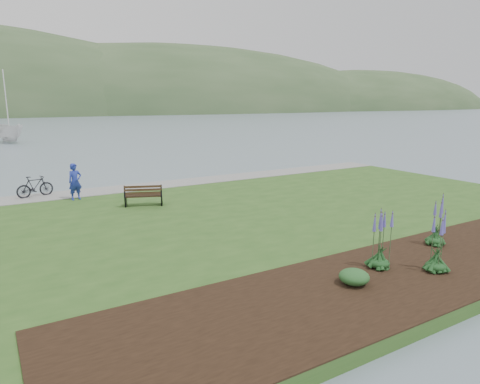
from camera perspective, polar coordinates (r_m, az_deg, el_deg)
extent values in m
plane|color=slate|center=(20.52, -3.29, -3.31)|extent=(600.00, 600.00, 0.00)
cube|color=#2C511C|center=(18.79, -0.45, -4.12)|extent=(34.00, 20.00, 0.40)
cube|color=gray|center=(26.58, -10.24, 0.99)|extent=(34.00, 2.20, 0.03)
cube|color=black|center=(15.26, 25.24, -8.33)|extent=(24.00, 4.40, 0.04)
cube|color=black|center=(21.43, -12.73, -0.47)|extent=(1.87, 1.22, 0.06)
cube|color=black|center=(21.03, -12.81, 0.22)|extent=(1.71, 0.80, 0.55)
cube|color=black|center=(21.55, -14.98, -1.20)|extent=(0.28, 0.59, 0.49)
cube|color=black|center=(21.45, -10.40, -1.05)|extent=(0.28, 0.59, 0.49)
imported|color=#22309D|center=(23.63, -21.16, 1.69)|extent=(0.91, 0.73, 2.23)
imported|color=black|center=(25.23, -25.68, 0.67)|extent=(0.99, 1.97, 1.14)
imported|color=silver|center=(64.47, -28.24, 5.81)|extent=(13.98, 14.12, 29.88)
ellipsoid|color=#153B19|center=(14.26, 24.65, -8.94)|extent=(0.62, 0.62, 0.31)
cone|color=#4C449E|center=(13.96, 25.01, -5.15)|extent=(0.32, 0.32, 1.66)
ellipsoid|color=#153B19|center=(16.74, 24.59, -5.89)|extent=(0.62, 0.62, 0.31)
cone|color=#4C449E|center=(16.48, 24.89, -2.64)|extent=(0.32, 0.32, 1.65)
ellipsoid|color=#153B19|center=(13.90, 18.07, -8.96)|extent=(0.62, 0.62, 0.31)
cone|color=#4C449E|center=(13.55, 18.37, -4.63)|extent=(0.40, 0.40, 1.88)
ellipsoid|color=#1E4C21|center=(12.51, 14.97, -10.86)|extent=(0.84, 0.84, 0.42)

